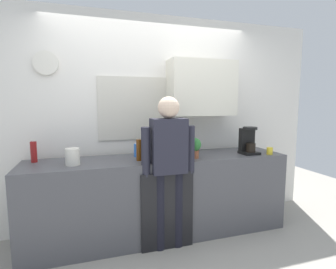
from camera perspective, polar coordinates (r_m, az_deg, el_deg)
ground_plane at (r=3.06m, az=0.13°, el=-23.23°), size 8.00×8.00×0.00m
kitchen_counter at (r=3.12m, az=-1.58°, el=-13.26°), size 2.96×0.64×0.92m
dishwasher_panel at (r=2.84m, az=-0.09°, el=-16.41°), size 0.56×0.02×0.83m
back_wall_assembly at (r=3.34m, az=-2.33°, el=3.89°), size 4.56×0.42×2.60m
coffee_maker at (r=3.33m, az=17.06°, el=-1.52°), size 0.20×0.20×0.33m
bottle_amber_beer at (r=2.84m, az=-6.32°, el=-3.37°), size 0.06×0.06×0.23m
bottle_red_vinegar at (r=3.08m, az=-27.19°, el=-3.38°), size 0.06×0.06×0.22m
bottle_olive_oil at (r=3.12m, az=-1.07°, el=-2.19°), size 0.06×0.06×0.25m
cup_yellow_cup at (r=3.39m, az=21.25°, el=-3.34°), size 0.07×0.07×0.09m
potted_plant at (r=2.95m, az=5.79°, el=-2.63°), size 0.15×0.15×0.23m
dish_soap at (r=3.04m, az=-6.90°, el=-3.36°), size 0.06×0.06×0.18m
storage_canister at (r=2.79m, az=-20.06°, el=-4.58°), size 0.14×0.14×0.17m
person_at_sink at (r=2.71m, az=0.14°, el=-5.65°), size 0.57×0.22×1.60m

